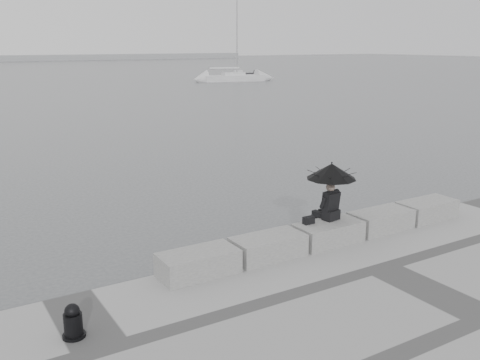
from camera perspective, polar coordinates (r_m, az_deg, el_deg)
ground at (r=13.27m, az=8.00°, el=-8.09°), size 360.00×360.00×0.00m
stone_block_far_left at (r=10.90m, az=-4.47°, el=-8.86°), size 1.60×0.80×0.50m
stone_block_left at (r=11.70m, az=3.02°, el=-7.16°), size 1.60×0.80×0.50m
stone_block_centre at (r=12.68m, az=9.40°, el=-5.60°), size 1.60×0.80×0.50m
stone_block_right at (r=13.80m, az=14.78°, el=-4.22°), size 1.60×0.80×0.50m
stone_block_far_right at (r=15.03m, az=19.31°, el=-3.03°), size 1.60×0.80×0.50m
seated_person at (r=12.58m, az=9.74°, el=0.21°), size 1.17×1.17×1.39m
bag at (r=12.44m, az=7.33°, el=-4.28°), size 0.26×0.15×0.17m
mooring_bollard at (r=9.14m, az=-17.37°, el=-14.41°), size 0.37×0.37×0.58m
sailboat_right at (r=73.31m, az=-0.71°, el=10.89°), size 8.59×3.99×12.90m
small_motorboat at (r=82.59m, az=0.26°, el=11.16°), size 4.67×3.29×1.10m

